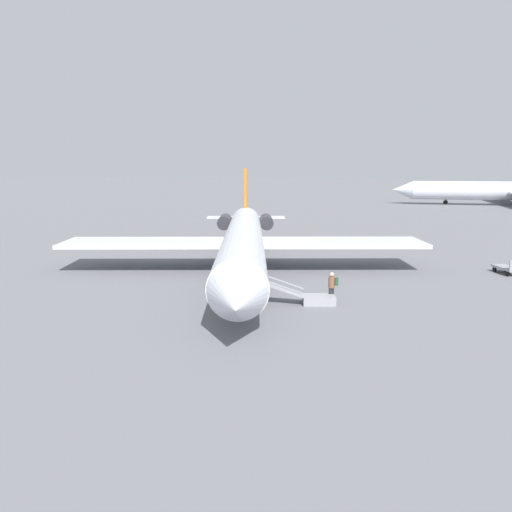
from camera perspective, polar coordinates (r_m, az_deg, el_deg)
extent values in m
plane|color=slate|center=(36.42, -1.45, -1.90)|extent=(600.00, 600.00, 0.00)
cylinder|color=silver|center=(36.03, -1.46, 1.54)|extent=(27.56, 13.45, 2.85)
cone|color=silver|center=(20.47, -2.25, -5.06)|extent=(3.96, 3.77, 2.79)
cone|color=silver|center=(52.06, -1.15, 4.17)|extent=(4.49, 3.99, 2.79)
cube|color=orange|center=(51.10, -1.17, 7.43)|extent=(3.78, 1.72, 4.56)
cube|color=silver|center=(51.69, -1.15, 4.45)|extent=(4.60, 8.03, 0.14)
cube|color=silver|center=(38.08, 9.83, 1.53)|extent=(8.76, 12.85, 0.29)
cube|color=silver|center=(38.33, -12.61, 1.49)|extent=(8.76, 12.85, 0.29)
cylinder|color=#2D2D33|center=(48.17, 1.18, 3.95)|extent=(3.65, 2.48, 1.28)
cylinder|color=#2D2D33|center=(48.22, -3.59, 3.94)|extent=(3.65, 2.48, 1.28)
cylinder|color=black|center=(27.30, -1.79, -5.22)|extent=(0.72, 0.43, 0.71)
cylinder|color=#2D2D33|center=(27.18, -1.80, -4.28)|extent=(0.13, 0.13, 0.22)
cylinder|color=black|center=(39.16, 0.50, -0.53)|extent=(0.72, 0.43, 0.71)
cylinder|color=#2D2D33|center=(39.08, 0.50, 0.14)|extent=(0.13, 0.13, 0.22)
cylinder|color=black|center=(39.20, -3.25, -0.53)|extent=(0.72, 0.43, 0.71)
cylinder|color=#2D2D33|center=(39.12, -3.26, 0.13)|extent=(0.13, 0.13, 0.22)
cylinder|color=silver|center=(113.51, 27.21, 6.62)|extent=(9.31, 38.53, 3.78)
cone|color=silver|center=(110.47, 16.36, 7.26)|extent=(4.27, 4.65, 3.70)
cube|color=silver|center=(123.64, 27.00, 6.70)|extent=(16.83, 8.32, 0.38)
cylinder|color=black|center=(111.37, 20.84, 5.76)|extent=(0.37, 0.96, 0.93)
cylinder|color=gray|center=(111.34, 20.86, 6.07)|extent=(0.17, 0.17, 0.29)
cube|color=#99999E|center=(28.26, 7.18, -4.99)|extent=(1.70, 2.08, 0.50)
cube|color=#99999E|center=(27.90, 3.13, -3.75)|extent=(1.68, 2.41, 0.90)
cube|color=#99999E|center=(27.35, 3.20, -2.96)|extent=(0.89, 2.08, 0.84)
cube|color=#23232D|center=(28.69, 8.60, -4.43)|extent=(0.29, 0.33, 0.85)
cylinder|color=brown|center=(28.52, 8.64, -2.97)|extent=(0.36, 0.36, 0.65)
sphere|color=beige|center=(28.42, 8.66, -2.09)|extent=(0.24, 0.24, 0.24)
cube|color=#23472D|center=(28.55, 9.18, -2.90)|extent=(0.33, 0.27, 0.44)
cube|color=gray|center=(40.15, 26.75, -1.23)|extent=(2.46, 2.04, 0.16)
cylinder|color=black|center=(39.33, 26.82, -1.83)|extent=(0.37, 0.28, 0.36)
cylinder|color=black|center=(41.07, 26.63, -1.36)|extent=(0.37, 0.28, 0.36)
cylinder|color=black|center=(40.58, 25.60, -1.40)|extent=(0.37, 0.28, 0.36)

